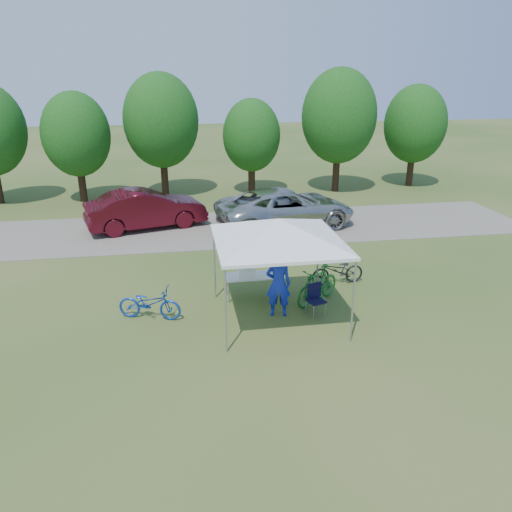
{
  "coord_description": "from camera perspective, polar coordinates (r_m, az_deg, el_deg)",
  "views": [
    {
      "loc": [
        -2.45,
        -11.55,
        6.19
      ],
      "look_at": [
        -0.24,
        2.0,
        1.01
      ],
      "focal_mm": 35.0,
      "sensor_mm": 36.0,
      "label": 1
    }
  ],
  "objects": [
    {
      "name": "canopy",
      "position": [
        12.32,
        2.59,
        3.96
      ],
      "size": [
        4.53,
        4.53,
        3.0
      ],
      "color": "#A5A5AA",
      "rests_on": "ground"
    },
    {
      "name": "sedan",
      "position": [
        20.93,
        -12.46,
        5.27
      ],
      "size": [
        5.08,
        2.94,
        1.58
      ],
      "primitive_type": "imported",
      "rotation": [
        0.0,
        0.0,
        1.85
      ],
      "color": "#4A0C16",
      "rests_on": "gravel_strip"
    },
    {
      "name": "cooler",
      "position": [
        14.1,
        -1.13,
        -1.59
      ],
      "size": [
        0.48,
        0.33,
        0.35
      ],
      "color": "white",
      "rests_on": "folding_table"
    },
    {
      "name": "minivan",
      "position": [
        20.59,
        3.42,
        5.48
      ],
      "size": [
        6.12,
        3.68,
        1.59
      ],
      "primitive_type": "imported",
      "rotation": [
        0.0,
        0.0,
        1.76
      ],
      "color": "#B7B7B2",
      "rests_on": "gravel_strip"
    },
    {
      "name": "bike_blue",
      "position": [
        13.37,
        -12.07,
        -5.3
      ],
      "size": [
        1.78,
        1.06,
        0.88
      ],
      "primitive_type": "imported",
      "rotation": [
        0.0,
        0.0,
        1.27
      ],
      "color": "#113B9A",
      "rests_on": "ground"
    },
    {
      "name": "gravel_strip",
      "position": [
        20.65,
        -2.03,
        3.23
      ],
      "size": [
        24.0,
        5.0,
        0.02
      ],
      "primitive_type": "cube",
      "color": "gray",
      "rests_on": "ground"
    },
    {
      "name": "bike_dark",
      "position": [
        15.32,
        9.32,
        -1.68
      ],
      "size": [
        1.71,
        0.73,
        0.87
      ],
      "primitive_type": "imported",
      "rotation": [
        0.0,
        0.0,
        -1.48
      ],
      "color": "black",
      "rests_on": "ground"
    },
    {
      "name": "folding_chair",
      "position": [
        13.43,
        6.78,
        -4.59
      ],
      "size": [
        0.54,
        0.56,
        0.84
      ],
      "rotation": [
        0.0,
        0.0,
        0.31
      ],
      "color": "black",
      "rests_on": "ground"
    },
    {
      "name": "bike_green",
      "position": [
        14.04,
        7.04,
        -3.3
      ],
      "size": [
        1.7,
        1.43,
        1.05
      ],
      "primitive_type": "imported",
      "rotation": [
        0.0,
        0.0,
        -0.93
      ],
      "color": "#19712A",
      "rests_on": "ground"
    },
    {
      "name": "cyclist",
      "position": [
        13.08,
        2.57,
        -3.2
      ],
      "size": [
        0.72,
        0.54,
        1.8
      ],
      "primitive_type": "imported",
      "rotation": [
        0.0,
        0.0,
        2.97
      ],
      "color": "#172ABD",
      "rests_on": "ground"
    },
    {
      "name": "ground",
      "position": [
        13.33,
        2.41,
        -7.03
      ],
      "size": [
        100.0,
        100.0,
        0.0
      ],
      "primitive_type": "plane",
      "color": "#2D5119",
      "rests_on": "ground"
    },
    {
      "name": "folding_table",
      "position": [
        14.21,
        -0.18,
        -2.36
      ],
      "size": [
        1.64,
        0.68,
        0.67
      ],
      "color": "white",
      "rests_on": "ground"
    },
    {
      "name": "treeline",
      "position": [
        25.82,
        -4.58,
        14.69
      ],
      "size": [
        24.89,
        4.28,
        6.3
      ],
      "color": "#382314",
      "rests_on": "ground"
    },
    {
      "name": "ice_cream_cup",
      "position": [
        14.23,
        2.07,
        -2.02
      ],
      "size": [
        0.08,
        0.08,
        0.06
      ],
      "primitive_type": "cylinder",
      "color": "gold",
      "rests_on": "folding_table"
    }
  ]
}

